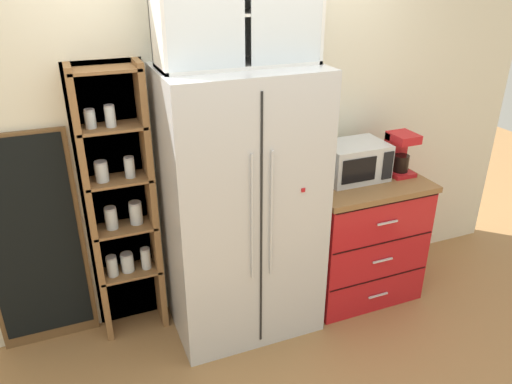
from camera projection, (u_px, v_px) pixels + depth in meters
ground_plane at (244, 320)px, 3.53m from camera, size 10.65×10.65×0.00m
wall_back_cream at (222, 135)px, 3.32m from camera, size 4.95×0.10×2.55m
refrigerator at (242, 207)px, 3.16m from camera, size 0.96×0.68×1.80m
pantry_shelf_column at (120, 204)px, 3.13m from camera, size 0.46×0.25×1.83m
counter_cabinet at (358, 236)px, 3.67m from camera, size 0.86×0.66×0.94m
microwave at (354, 161)px, 3.44m from camera, size 0.44×0.33×0.26m
coffee_maker at (399, 153)px, 3.51m from camera, size 0.17×0.20×0.31m
mug_navy at (315, 177)px, 3.39m from camera, size 0.11×0.07×0.09m
mug_cream at (361, 171)px, 3.49m from camera, size 0.11×0.08×0.09m
bottle_amber at (369, 168)px, 3.39m from camera, size 0.07×0.07×0.24m
upper_cabinet at (236, 13)px, 2.70m from camera, size 0.92×0.32×0.57m
chalkboard_menu at (34, 244)px, 3.05m from camera, size 0.60×0.04×1.47m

